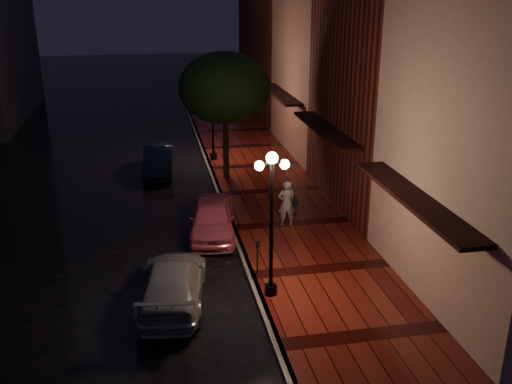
{
  "coord_description": "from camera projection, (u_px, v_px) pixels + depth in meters",
  "views": [
    {
      "loc": [
        -2.83,
        -19.3,
        8.65
      ],
      "look_at": [
        0.92,
        0.29,
        1.4
      ],
      "focal_mm": 40.0,
      "sensor_mm": 36.0,
      "label": 1
    }
  ],
  "objects": [
    {
      "name": "curb",
      "position": [
        233.0,
        230.0,
        21.25
      ],
      "size": [
        0.25,
        60.0,
        0.15
      ],
      "primitive_type": "cube",
      "color": "#595451",
      "rests_on": "ground"
    },
    {
      "name": "streetlamp_far",
      "position": [
        212.0,
        113.0,
        28.75
      ],
      "size": [
        0.96,
        0.36,
        4.31
      ],
      "color": "black",
      "rests_on": "sidewalk"
    },
    {
      "name": "parking_meter",
      "position": [
        257.0,
        256.0,
        17.3
      ],
      "size": [
        0.12,
        0.1,
        1.27
      ],
      "rotation": [
        0.0,
        0.0,
        -0.07
      ],
      "color": "black",
      "rests_on": "sidewalk"
    },
    {
      "name": "storefront_mid",
      "position": [
        399.0,
        70.0,
        22.48
      ],
      "size": [
        5.0,
        8.0,
        11.0
      ],
      "primitive_type": "cube",
      "color": "#511914",
      "rests_on": "ground"
    },
    {
      "name": "sidewalk",
      "position": [
        292.0,
        225.0,
        21.64
      ],
      "size": [
        4.5,
        60.0,
        0.15
      ],
      "primitive_type": "cube",
      "color": "#420E0B",
      "rests_on": "ground"
    },
    {
      "name": "streetlamp_near",
      "position": [
        271.0,
        217.0,
        15.83
      ],
      "size": [
        0.96,
        0.36,
        4.31
      ],
      "color": "black",
      "rests_on": "sidewalk"
    },
    {
      "name": "pink_car",
      "position": [
        212.0,
        218.0,
        20.71
      ],
      "size": [
        2.08,
        4.14,
        1.35
      ],
      "primitive_type": "imported",
      "rotation": [
        0.0,
        0.0,
        -0.13
      ],
      "color": "#D85874",
      "rests_on": "ground"
    },
    {
      "name": "ground",
      "position": [
        233.0,
        231.0,
        21.27
      ],
      "size": [
        120.0,
        120.0,
        0.0
      ],
      "primitive_type": "plane",
      "color": "black",
      "rests_on": "ground"
    },
    {
      "name": "woman_with_umbrella",
      "position": [
        287.0,
        184.0,
        20.85
      ],
      "size": [
        1.04,
        1.06,
        2.49
      ],
      "rotation": [
        0.0,
        0.0,
        3.06
      ],
      "color": "white",
      "rests_on": "sidewalk"
    },
    {
      "name": "storefront_extra",
      "position": [
        289.0,
        42.0,
        39.27
      ],
      "size": [
        5.0,
        12.0,
        10.0
      ],
      "primitive_type": "cube",
      "color": "#511914",
      "rests_on": "ground"
    },
    {
      "name": "navy_car",
      "position": [
        159.0,
        160.0,
        27.71
      ],
      "size": [
        1.7,
        4.08,
        1.31
      ],
      "primitive_type": "imported",
      "rotation": [
        0.0,
        0.0,
        -0.08
      ],
      "color": "black",
      "rests_on": "ground"
    },
    {
      "name": "storefront_far",
      "position": [
        334.0,
        68.0,
        30.2
      ],
      "size": [
        5.0,
        8.0,
        9.0
      ],
      "primitive_type": "cube",
      "color": "#8C5951",
      "rests_on": "ground"
    },
    {
      "name": "silver_car",
      "position": [
        173.0,
        283.0,
        16.29
      ],
      "size": [
        2.38,
        4.6,
        1.28
      ],
      "primitive_type": "imported",
      "rotation": [
        0.0,
        0.0,
        3.0
      ],
      "color": "#949399",
      "rests_on": "ground"
    },
    {
      "name": "street_tree",
      "position": [
        225.0,
        90.0,
        25.46
      ],
      "size": [
        4.16,
        4.16,
        5.8
      ],
      "color": "black",
      "rests_on": "sidewalk"
    }
  ]
}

